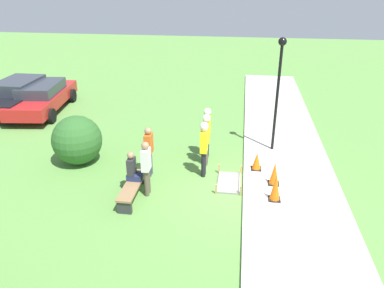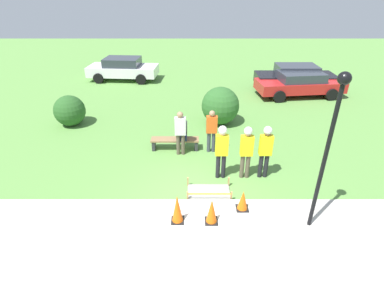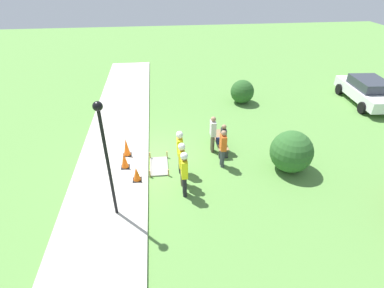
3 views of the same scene
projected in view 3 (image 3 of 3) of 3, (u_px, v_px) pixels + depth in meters
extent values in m
plane|color=#5B8E42|center=(148.00, 160.00, 12.79)|extent=(60.00, 60.00, 0.00)
cube|color=#BCB7AD|center=(113.00, 162.00, 12.61)|extent=(28.00, 2.95, 0.10)
cube|color=gray|center=(159.00, 166.00, 12.38)|extent=(1.29, 0.73, 0.06)
cube|color=tan|center=(150.00, 156.00, 12.82)|extent=(0.05, 0.05, 0.32)
cube|color=tan|center=(150.00, 174.00, 11.73)|extent=(0.05, 0.05, 0.32)
cube|color=tan|center=(167.00, 154.00, 12.89)|extent=(0.05, 0.05, 0.32)
cube|color=tan|center=(169.00, 173.00, 11.80)|extent=(0.05, 0.05, 0.32)
cube|color=yellow|center=(150.00, 163.00, 12.23)|extent=(1.29, 0.00, 0.04)
cube|color=black|center=(128.00, 155.00, 12.95)|extent=(0.34, 0.34, 0.02)
cone|color=orange|center=(126.00, 147.00, 12.74)|extent=(0.29, 0.29, 0.80)
cube|color=black|center=(125.00, 167.00, 12.20)|extent=(0.34, 0.34, 0.02)
cone|color=orange|center=(124.00, 160.00, 12.01)|extent=(0.29, 0.29, 0.70)
cube|color=black|center=(137.00, 180.00, 11.49)|extent=(0.34, 0.34, 0.02)
cone|color=orange|center=(136.00, 174.00, 11.34)|extent=(0.29, 0.29, 0.57)
cube|color=#2D2D33|center=(216.00, 135.00, 14.24)|extent=(0.12, 0.40, 0.38)
cube|color=#2D2D33|center=(223.00, 154.00, 12.86)|extent=(0.12, 0.40, 0.38)
cube|color=olive|center=(220.00, 140.00, 13.43)|extent=(1.83, 0.44, 0.06)
cube|color=navy|center=(221.00, 141.00, 13.12)|extent=(0.34, 0.44, 0.18)
cube|color=#2D2D33|center=(224.00, 134.00, 12.95)|extent=(0.36, 0.20, 0.50)
sphere|color=#A37A5B|center=(224.00, 127.00, 12.77)|extent=(0.21, 0.21, 0.21)
cylinder|color=black|center=(180.00, 162.00, 11.97)|extent=(0.14, 0.14, 0.86)
cylinder|color=black|center=(181.00, 164.00, 11.81)|extent=(0.14, 0.14, 0.86)
cube|color=yellow|center=(180.00, 146.00, 11.48)|extent=(0.40, 0.22, 0.68)
sphere|color=tan|center=(180.00, 136.00, 11.24)|extent=(0.23, 0.23, 0.23)
sphere|color=white|center=(180.00, 135.00, 11.20)|extent=(0.27, 0.27, 0.27)
cylinder|color=brown|center=(182.00, 174.00, 11.31)|extent=(0.14, 0.14, 0.85)
cylinder|color=brown|center=(183.00, 177.00, 11.15)|extent=(0.14, 0.14, 0.85)
cube|color=yellow|center=(182.00, 159.00, 10.83)|extent=(0.40, 0.22, 0.67)
sphere|color=#A37A5B|center=(182.00, 148.00, 10.59)|extent=(0.23, 0.23, 0.23)
sphere|color=white|center=(182.00, 147.00, 10.56)|extent=(0.26, 0.26, 0.26)
cylinder|color=black|center=(184.00, 184.00, 10.80)|extent=(0.14, 0.14, 0.85)
cylinder|color=black|center=(185.00, 187.00, 10.64)|extent=(0.14, 0.14, 0.85)
cube|color=yellow|center=(184.00, 168.00, 10.32)|extent=(0.40, 0.22, 0.67)
sphere|color=brown|center=(184.00, 158.00, 10.08)|extent=(0.23, 0.23, 0.23)
sphere|color=white|center=(184.00, 156.00, 10.05)|extent=(0.26, 0.26, 0.26)
cylinder|color=#383D47|center=(222.00, 156.00, 12.33)|extent=(0.14, 0.14, 0.81)
cylinder|color=#383D47|center=(223.00, 159.00, 12.18)|extent=(0.14, 0.14, 0.81)
cube|color=#E55B1E|center=(223.00, 142.00, 11.87)|extent=(0.40, 0.22, 0.64)
sphere|color=#A37A5B|center=(224.00, 133.00, 11.65)|extent=(0.22, 0.22, 0.22)
cylinder|color=brown|center=(212.00, 142.00, 13.27)|extent=(0.14, 0.14, 0.83)
cylinder|color=brown|center=(213.00, 144.00, 13.12)|extent=(0.14, 0.14, 0.83)
cube|color=silver|center=(213.00, 128.00, 12.81)|extent=(0.40, 0.22, 0.66)
sphere|color=#A37A5B|center=(213.00, 119.00, 12.57)|extent=(0.22, 0.22, 0.22)
cylinder|color=black|center=(109.00, 167.00, 9.03)|extent=(0.10, 0.10, 3.79)
sphere|color=black|center=(98.00, 106.00, 7.98)|extent=(0.28, 0.28, 0.28)
cube|color=white|center=(367.00, 93.00, 17.56)|extent=(4.60, 2.19, 0.61)
cube|color=#2D333D|center=(370.00, 84.00, 17.26)|extent=(2.36, 1.79, 0.52)
cylinder|color=black|center=(362.00, 108.00, 16.51)|extent=(0.67, 0.29, 0.65)
cylinder|color=black|center=(368.00, 89.00, 18.92)|extent=(0.67, 0.29, 0.65)
cylinder|color=black|center=(339.00, 89.00, 18.86)|extent=(0.67, 0.29, 0.65)
sphere|color=#285623|center=(242.00, 92.00, 17.57)|extent=(1.37, 1.37, 1.37)
sphere|color=#2D6028|center=(291.00, 152.00, 11.82)|extent=(1.69, 1.69, 1.69)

